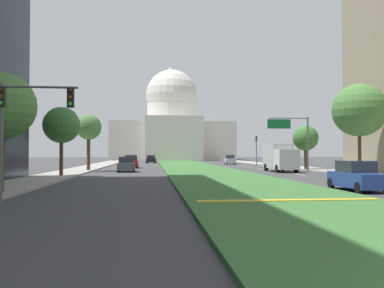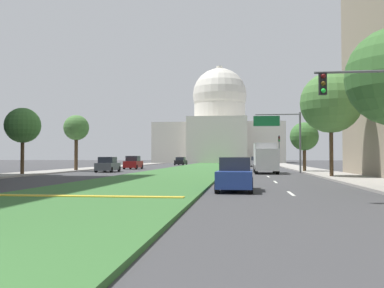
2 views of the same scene
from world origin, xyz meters
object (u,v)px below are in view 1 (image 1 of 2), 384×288
Objects in this scene: overhead_guide_sign at (293,132)px; sedan_distant at (131,162)px; street_tree_right_mid at (359,110)px; street_tree_right_far at (305,138)px; capitol_building at (172,127)px; street_tree_left_mid at (61,125)px; box_truck_delivery at (280,157)px; traffic_light_far_right at (256,146)px; sedan_very_far at (151,159)px; street_tree_left_near at (2,106)px; sedan_lead_stopped at (357,177)px; sedan_midblock at (126,165)px; sedan_far_horizon at (230,160)px; street_tree_left_far at (89,128)px; traffic_light_near_left at (22,116)px.

overhead_guide_sign is 23.22m from sedan_distant.
street_tree_right_far is (-0.34, 12.26, -2.23)m from street_tree_right_mid.
overhead_guide_sign is 1.57× the size of sedan_distant.
capitol_building is 5.47× the size of overhead_guide_sign.
street_tree_left_mid is 0.99× the size of box_truck_delivery.
traffic_light_far_right is 24.76m from sedan_very_far.
sedan_distant is (5.18, 20.22, -3.82)m from street_tree_left_mid.
capitol_building is 84.51m from street_tree_right_mid.
overhead_guide_sign is at bearing -94.10° from traffic_light_far_right.
sedan_lead_stopped is (19.87, -0.00, -3.87)m from street_tree_left_near.
sedan_midblock is 1.03× the size of sedan_distant.
sedan_far_horizon is at bearing 99.99° from street_tree_right_far.
overhead_guide_sign reaches higher than sedan_far_horizon.
sedan_distant is (4.51, 9.34, -4.31)m from street_tree_left_far.
street_tree_left_near reaches higher than sedan_distant.
sedan_distant is (-14.89, 34.77, 0.05)m from sedan_lead_stopped.
street_tree_left_mid is 11.17m from sedan_midblock.
street_tree_right_far is 1.37× the size of sedan_distant.
street_tree_left_near is 0.74× the size of street_tree_right_mid.
overhead_guide_sign is 1.02× the size of box_truck_delivery.
sedan_far_horizon is 29.25m from box_truck_delivery.
street_tree_right_mid is at bearing 35.21° from traffic_light_near_left.
capitol_building reaches higher than sedan_distant.
street_tree_left_mid reaches higher than box_truck_delivery.
street_tree_right_mid is at bearing -67.59° from sedan_very_far.
overhead_guide_sign is 0.74× the size of street_tree_right_mid.
street_tree_left_near is at bearing -135.67° from box_truck_delivery.
traffic_light_near_left is 1.00× the size of traffic_light_far_right.
sedan_distant is at bearing 86.23° from traffic_light_near_left.
sedan_far_horizon is at bearing 58.13° from street_tree_left_mid.
street_tree_left_mid is 1.44× the size of sedan_far_horizon.
traffic_light_near_left reaches higher than sedan_lead_stopped.
sedan_lead_stopped is 62.70m from sedan_very_far.
street_tree_right_far is (27.44, 11.18, -0.65)m from street_tree_left_mid.
capitol_building is at bearing 81.83° from street_tree_left_near.
street_tree_left_near is at bearing -120.12° from traffic_light_far_right.
sedan_distant is (-22.60, 21.30, -5.39)m from street_tree_right_mid.
street_tree_left_near is (-26.22, -45.20, 1.37)m from traffic_light_far_right.
street_tree_right_far reaches higher than sedan_distant.
sedan_far_horizon is 18.05m from sedan_very_far.
capitol_building is 5.60× the size of street_tree_left_mid.
overhead_guide_sign is at bearing 78.31° from sedan_lead_stopped.
street_tree_right_mid is 2.06× the size of sedan_midblock.
street_tree_right_mid reaches higher than street_tree_left_mid.
street_tree_right_mid is (25.18, 17.77, 2.45)m from traffic_light_near_left.
traffic_light_far_right is at bearing 64.32° from traffic_light_near_left.
street_tree_left_far is at bearing 86.49° from street_tree_left_mid.
sedan_far_horizon is at bearing 69.97° from traffic_light_near_left.
street_tree_left_near is (-24.63, -22.97, 0.07)m from overhead_guide_sign.
sedan_midblock is 17.76m from box_truck_delivery.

